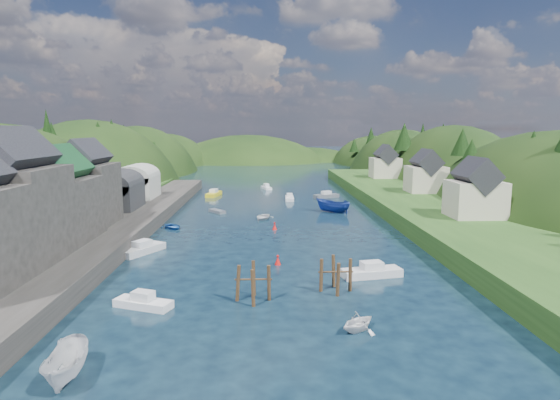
{
  "coord_description": "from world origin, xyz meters",
  "views": [
    {
      "loc": [
        -2.27,
        -41.41,
        14.59
      ],
      "look_at": [
        0.0,
        28.0,
        4.0
      ],
      "focal_mm": 30.0,
      "sensor_mm": 36.0,
      "label": 1
    }
  ],
  "objects_px": {
    "channel_buoy_near": "(278,260)",
    "piling_cluster_near": "(253,286)",
    "piling_cluster_far": "(336,278)",
    "channel_buoy_far": "(275,226)"
  },
  "relations": [
    {
      "from": "piling_cluster_near",
      "to": "channel_buoy_near",
      "type": "bearing_deg",
      "value": 77.42
    },
    {
      "from": "piling_cluster_far",
      "to": "channel_buoy_near",
      "type": "relative_size",
      "value": 3.3
    },
    {
      "from": "channel_buoy_near",
      "to": "piling_cluster_near",
      "type": "bearing_deg",
      "value": -102.58
    },
    {
      "from": "piling_cluster_near",
      "to": "channel_buoy_far",
      "type": "xyz_separation_m",
      "value": [
        2.42,
        28.57,
        -0.83
      ]
    },
    {
      "from": "piling_cluster_far",
      "to": "channel_buoy_near",
      "type": "bearing_deg",
      "value": 120.32
    },
    {
      "from": "piling_cluster_far",
      "to": "channel_buoy_far",
      "type": "height_order",
      "value": "piling_cluster_far"
    },
    {
      "from": "piling_cluster_near",
      "to": "channel_buoy_near",
      "type": "distance_m",
      "value": 10.97
    },
    {
      "from": "piling_cluster_far",
      "to": "channel_buoy_near",
      "type": "height_order",
      "value": "piling_cluster_far"
    },
    {
      "from": "piling_cluster_far",
      "to": "channel_buoy_far",
      "type": "xyz_separation_m",
      "value": [
        -4.97,
        26.45,
        -0.77
      ]
    },
    {
      "from": "piling_cluster_near",
      "to": "channel_buoy_far",
      "type": "bearing_deg",
      "value": 85.16
    }
  ]
}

